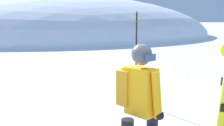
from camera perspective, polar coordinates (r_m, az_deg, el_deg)
name	(u,v)px	position (r m, az deg, el deg)	size (l,w,h in m)	color
ridge_peak_main	(44,34)	(37.01, -14.09, 5.82)	(41.59, 37.43, 10.15)	white
snowboarder_main	(139,108)	(3.41, 5.64, -9.32)	(1.49, 1.26, 1.71)	black
piste_marker_near	(136,51)	(6.43, 5.09, 2.44)	(0.20, 0.20, 2.20)	black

